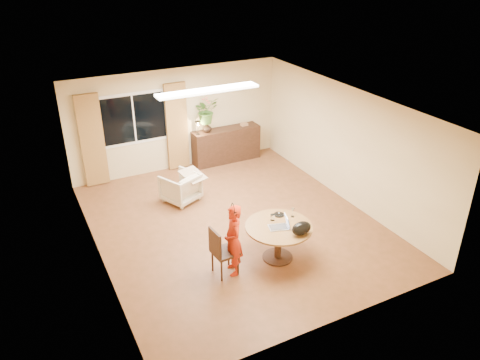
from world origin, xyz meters
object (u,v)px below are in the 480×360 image
(armchair, at_px, (180,187))
(sideboard, at_px, (226,145))
(dining_chair, at_px, (225,251))
(dining_table, at_px, (279,233))
(child, at_px, (233,240))

(armchair, distance_m, sideboard, 2.43)
(armchair, bearing_deg, sideboard, -165.63)
(dining_chair, distance_m, armchair, 2.87)
(dining_table, height_order, child, child)
(armchair, bearing_deg, child, 63.42)
(dining_table, distance_m, sideboard, 4.56)
(dining_table, relative_size, sideboard, 0.67)
(child, bearing_deg, sideboard, 166.12)
(dining_table, relative_size, armchair, 1.66)
(armchair, relative_size, sideboard, 0.40)
(dining_chair, xyz_separation_m, armchair, (0.24, 2.86, -0.13))
(dining_table, height_order, sideboard, sideboard)
(dining_chair, bearing_deg, dining_table, -6.48)
(dining_chair, relative_size, child, 0.70)
(sideboard, bearing_deg, dining_chair, -115.83)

